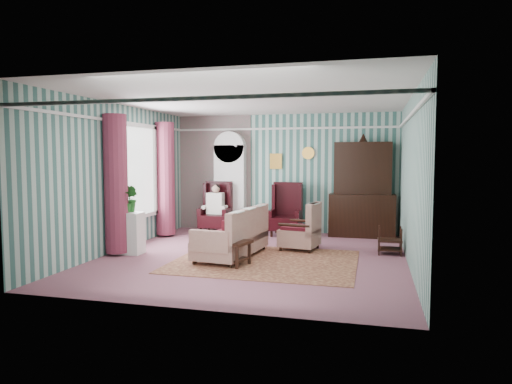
% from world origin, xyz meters
% --- Properties ---
extents(floor, '(6.00, 6.00, 0.00)m').
position_xyz_m(floor, '(0.00, 0.00, 0.00)').
color(floor, '#7F4958').
rests_on(floor, ground).
extents(room_shell, '(5.53, 6.02, 2.91)m').
position_xyz_m(room_shell, '(-0.62, 0.18, 2.01)').
color(room_shell, '#345F57').
rests_on(room_shell, ground).
extents(bookcase, '(0.80, 0.28, 2.24)m').
position_xyz_m(bookcase, '(-1.35, 2.84, 1.12)').
color(bookcase, silver).
rests_on(bookcase, floor).
extents(dresser_hutch, '(1.50, 0.56, 2.36)m').
position_xyz_m(dresser_hutch, '(1.90, 2.72, 1.18)').
color(dresser_hutch, black).
rests_on(dresser_hutch, floor).
extents(wingback_left, '(0.76, 0.80, 1.25)m').
position_xyz_m(wingback_left, '(-1.60, 2.45, 0.62)').
color(wingback_left, black).
rests_on(wingback_left, floor).
extents(wingback_right, '(0.76, 0.80, 1.25)m').
position_xyz_m(wingback_right, '(0.15, 2.45, 0.62)').
color(wingback_right, black).
rests_on(wingback_right, floor).
extents(seated_woman, '(0.44, 0.40, 1.18)m').
position_xyz_m(seated_woman, '(-1.60, 2.45, 0.59)').
color(seated_woman, silver).
rests_on(seated_woman, floor).
extents(round_side_table, '(0.50, 0.50, 0.60)m').
position_xyz_m(round_side_table, '(-0.70, 2.60, 0.30)').
color(round_side_table, black).
rests_on(round_side_table, floor).
extents(nest_table, '(0.45, 0.38, 0.54)m').
position_xyz_m(nest_table, '(2.47, 0.90, 0.27)').
color(nest_table, black).
rests_on(nest_table, floor).
extents(plant_stand, '(0.55, 0.35, 0.80)m').
position_xyz_m(plant_stand, '(-2.40, -0.30, 0.40)').
color(plant_stand, silver).
rests_on(plant_stand, floor).
extents(rug, '(3.20, 2.60, 0.01)m').
position_xyz_m(rug, '(0.30, -0.30, 0.01)').
color(rug, '#55241C').
rests_on(rug, floor).
extents(sofa, '(1.10, 1.95, 1.06)m').
position_xyz_m(sofa, '(-0.40, -0.06, 0.53)').
color(sofa, beige).
rests_on(sofa, floor).
extents(floral_armchair, '(0.85, 0.90, 0.99)m').
position_xyz_m(floral_armchair, '(0.73, 0.88, 0.50)').
color(floral_armchair, beige).
rests_on(floral_armchair, floor).
extents(coffee_table, '(1.07, 0.75, 0.43)m').
position_xyz_m(coffee_table, '(-0.38, -0.66, 0.21)').
color(coffee_table, black).
rests_on(coffee_table, floor).
extents(potted_plant_a, '(0.39, 0.35, 0.42)m').
position_xyz_m(potted_plant_a, '(-2.41, -0.35, 1.01)').
color(potted_plant_a, '#1A561C').
rests_on(potted_plant_a, plant_stand).
extents(potted_plant_b, '(0.36, 0.33, 0.52)m').
position_xyz_m(potted_plant_b, '(-2.36, -0.23, 1.06)').
color(potted_plant_b, '#204916').
rests_on(potted_plant_b, plant_stand).
extents(potted_plant_c, '(0.25, 0.25, 0.42)m').
position_xyz_m(potted_plant_c, '(-2.50, -0.21, 1.01)').
color(potted_plant_c, '#255219').
rests_on(potted_plant_c, plant_stand).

